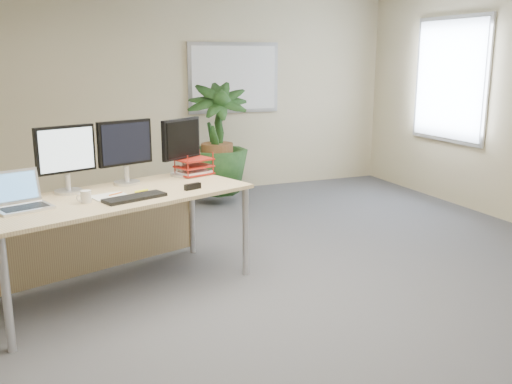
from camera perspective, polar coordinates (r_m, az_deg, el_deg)
name	(u,v)px	position (r m, az deg, el deg)	size (l,w,h in m)	color
floor	(270,316)	(4.22, 1.40, -12.29)	(8.00, 8.00, 0.00)	#4A4A4F
back_wall	(147,95)	(7.65, -10.88, 9.54)	(7.00, 0.04, 2.70)	#C1B589
whiteboard	(234,78)	(7.94, -2.23, 11.34)	(1.30, 0.04, 0.95)	#A9AAAE
window	(450,80)	(7.66, 18.81, 10.58)	(0.04, 1.30, 1.55)	#A9AAAE
desk	(109,213)	(4.65, -14.45, -2.06)	(2.25, 1.52, 0.80)	tan
floor_plant	(217,146)	(7.15, -3.92, 4.65)	(0.84, 0.84, 1.50)	#143212
monitor_left	(66,155)	(4.62, -18.48, 3.55)	(0.46, 0.21, 0.52)	silver
monitor_right	(125,148)	(4.81, -12.94, 4.33)	(0.46, 0.22, 0.53)	silver
monitor_dark	(181,143)	(5.08, -7.48, 4.86)	(0.40, 0.29, 0.51)	silver
laptop	(20,199)	(4.31, -22.54, -0.68)	(0.44, 0.41, 0.25)	silver
keyboard	(135,198)	(4.33, -12.02, -0.54)	(0.47, 0.16, 0.03)	black
coffee_mug	(85,197)	(4.31, -16.69, -0.45)	(0.11, 0.08, 0.09)	silver
spiral_notebook	(109,196)	(4.44, -14.45, -0.43)	(0.26, 0.19, 0.01)	silver
orange_pen	(116,194)	(4.46, -13.85, -0.16)	(0.01, 0.01, 0.13)	orange
yellow_highlighter	(141,191)	(4.56, -11.39, 0.12)	(0.02, 0.02, 0.12)	#FDFF1A
letter_tray	(194,168)	(5.13, -6.21, 2.42)	(0.36, 0.32, 0.14)	maroon
stapler	(193,186)	(4.57, -6.35, 0.55)	(0.14, 0.04, 0.05)	black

